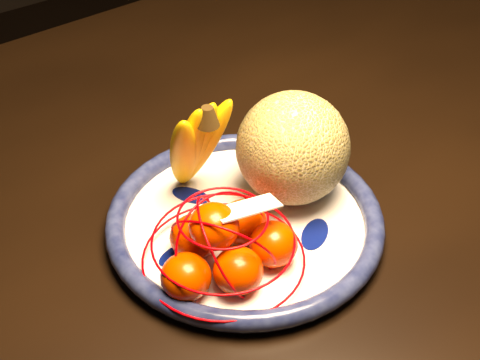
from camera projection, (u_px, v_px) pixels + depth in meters
dining_table at (311, 170)px, 1.08m from camera, size 1.62×1.01×0.79m
fruit_bowl at (245, 222)px, 0.86m from camera, size 0.32×0.32×0.03m
cantaloupe at (293, 148)px, 0.86m from camera, size 0.13×0.13×0.13m
banana_bunch at (194, 142)px, 0.85m from camera, size 0.10×0.10×0.15m
mandarin_bag at (225, 246)px, 0.78m from camera, size 0.22×0.22×0.11m
price_tag at (247, 208)px, 0.76m from camera, size 0.07×0.04×0.01m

